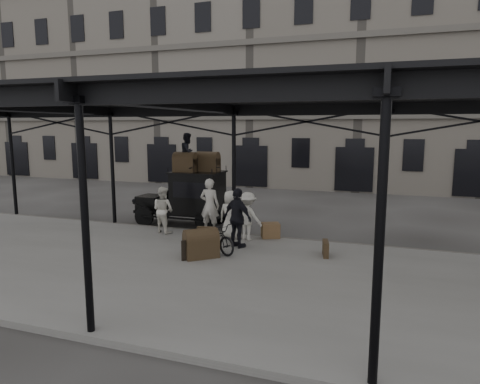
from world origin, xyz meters
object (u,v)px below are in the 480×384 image
at_px(bicycle, 214,237).
at_px(porter_official, 238,218).
at_px(taxi, 191,196).
at_px(steamer_trunk_roof_near, 185,164).
at_px(porter_left, 210,206).
at_px(steamer_trunk_platform, 201,245).

bearing_deg(bicycle, porter_official, -8.89).
xyz_separation_m(taxi, steamer_trunk_roof_near, (-0.08, -0.25, 1.29)).
height_order(porter_left, bicycle, porter_left).
height_order(porter_official, steamer_trunk_roof_near, steamer_trunk_roof_near).
distance_m(taxi, porter_left, 1.83).
bearing_deg(porter_left, bicycle, 115.13).
relative_size(taxi, steamer_trunk_roof_near, 4.23).
relative_size(bicycle, steamer_trunk_roof_near, 2.03).
relative_size(steamer_trunk_roof_near, steamer_trunk_platform, 0.90).
distance_m(bicycle, steamer_trunk_platform, 0.61).
distance_m(porter_official, steamer_trunk_roof_near, 4.15).
bearing_deg(porter_official, bicycle, 79.81).
xyz_separation_m(porter_official, steamer_trunk_platform, (-0.67, -1.31, -0.58)).
distance_m(steamer_trunk_roof_near, steamer_trunk_platform, 4.88).
xyz_separation_m(taxi, steamer_trunk_platform, (2.26, -4.04, -0.70)).
distance_m(bicycle, steamer_trunk_roof_near, 4.49).
bearing_deg(steamer_trunk_platform, bicycle, 33.59).
bearing_deg(porter_left, porter_official, 135.97).
xyz_separation_m(taxi, porter_left, (1.34, -1.24, -0.08)).
bearing_deg(taxi, porter_left, -42.79).
bearing_deg(porter_official, porter_left, -18.69).
bearing_deg(steamer_trunk_roof_near, porter_official, -40.20).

